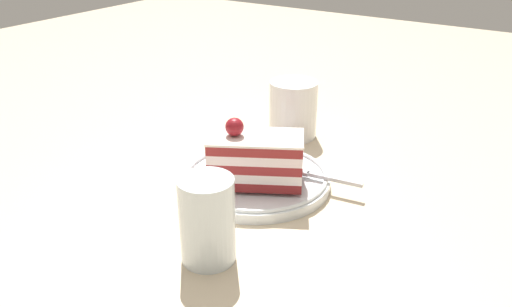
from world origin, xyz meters
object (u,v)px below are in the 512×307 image
fork (316,176)px  drink_glass_far (293,113)px  cake_slice (255,158)px  drink_glass_near (207,223)px  dessert_plate (256,179)px

fork → drink_glass_far: (-0.15, -0.12, 0.02)m
fork → cake_slice: bearing=-49.2°
drink_glass_near → cake_slice: bearing=-166.4°
cake_slice → fork: bearing=130.8°
dessert_plate → drink_glass_far: size_ratio=2.18×
drink_glass_near → drink_glass_far: bearing=-165.2°
drink_glass_near → drink_glass_far: 0.36m
dessert_plate → drink_glass_near: (0.17, 0.05, 0.04)m
fork → drink_glass_far: size_ratio=1.29×
cake_slice → drink_glass_far: (-0.20, -0.06, -0.01)m
cake_slice → drink_glass_far: 0.21m
dessert_plate → cake_slice: bearing=31.1°
fork → drink_glass_near: drink_glass_near is taller
cake_slice → drink_glass_near: 0.15m
drink_glass_far → dessert_plate: bearing=13.7°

